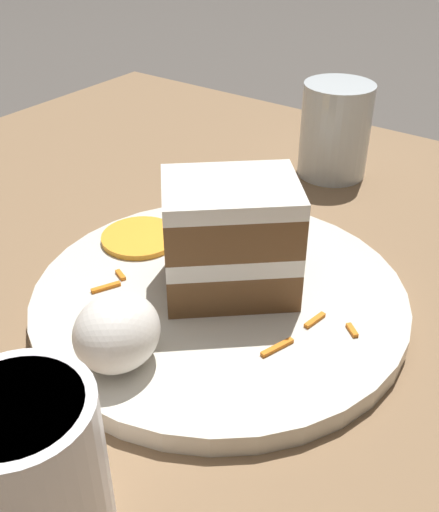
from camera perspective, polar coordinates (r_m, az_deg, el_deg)
The scene contains 9 objects.
ground_plane at distance 0.52m, azimuth -5.92°, elevation -6.24°, with size 6.00×6.00×0.00m, color #4C4742.
dining_table at distance 0.51m, azimuth -6.01°, elevation -4.96°, with size 0.93×0.91×0.03m, color #846647.
plate at distance 0.48m, azimuth 0.00°, elevation -4.01°, with size 0.30×0.30×0.02m, color silver.
cake_slice at distance 0.45m, azimuth 1.04°, elevation 1.77°, with size 0.12×0.13×0.09m.
cream_dollop at distance 0.40m, azimuth -9.74°, elevation -7.17°, with size 0.06×0.05×0.05m, color white.
orange_garnish at distance 0.54m, azimuth -7.58°, elevation 1.76°, with size 0.07×0.07×0.01m, color orange.
carrot_shreds_scatter at distance 0.45m, azimuth 0.82°, elevation -5.47°, with size 0.08×0.20×0.00m.
drinking_glass at distance 0.69m, azimuth 10.89°, elevation 11.12°, with size 0.08×0.08×0.10m.
coffee_mug at distance 0.32m, azimuth -17.56°, elevation -18.65°, with size 0.08×0.08×0.10m.
Camera 1 is at (0.29, 0.28, 0.33)m, focal length 42.00 mm.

